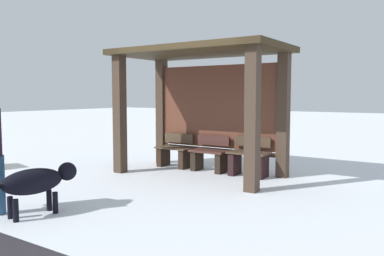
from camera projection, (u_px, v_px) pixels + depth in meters
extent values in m
plane|color=white|center=(199.00, 175.00, 7.70)|extent=(60.00, 60.00, 0.00)
cube|color=#3F2F24|center=(120.00, 114.00, 7.84)|extent=(0.20, 0.20, 2.32)
cube|color=#3F2F24|center=(252.00, 119.00, 6.25)|extent=(0.20, 0.20, 2.32)
cube|color=#3F2F24|center=(162.00, 112.00, 8.96)|extent=(0.20, 0.20, 2.32)
cube|color=#3F2F24|center=(283.00, 116.00, 7.37)|extent=(0.20, 0.20, 2.32)
cube|color=#322615|center=(199.00, 51.00, 7.50)|extent=(3.31, 1.78, 0.11)
cube|color=brown|center=(217.00, 107.00, 8.15)|extent=(2.68, 0.08, 1.69)
cube|color=#3F2F24|center=(216.00, 150.00, 8.21)|extent=(2.68, 0.06, 0.08)
cube|color=#493829|center=(174.00, 148.00, 8.46)|extent=(0.78, 0.40, 0.03)
cube|color=#493829|center=(179.00, 138.00, 8.59)|extent=(0.74, 0.04, 0.20)
cube|color=#302119|center=(185.00, 159.00, 8.32)|extent=(0.12, 0.34, 0.40)
cube|color=#302119|center=(163.00, 157.00, 8.64)|extent=(0.12, 0.34, 0.40)
cube|color=#442621|center=(209.00, 151.00, 7.97)|extent=(0.78, 0.39, 0.05)
cube|color=#442621|center=(213.00, 140.00, 8.10)|extent=(0.74, 0.04, 0.20)
cube|color=black|center=(221.00, 163.00, 7.83)|extent=(0.12, 0.33, 0.39)
cube|color=black|center=(197.00, 161.00, 8.15)|extent=(0.12, 0.33, 0.39)
cube|color=#423224|center=(248.00, 153.00, 7.49)|extent=(0.78, 0.42, 0.04)
cube|color=#423224|center=(253.00, 142.00, 7.63)|extent=(0.74, 0.04, 0.20)
cube|color=black|center=(262.00, 167.00, 7.35)|extent=(0.12, 0.36, 0.43)
cube|color=black|center=(235.00, 164.00, 7.67)|extent=(0.12, 0.36, 0.43)
ellipsoid|color=black|center=(32.00, 182.00, 5.03)|extent=(0.46, 0.83, 0.33)
sphere|color=black|center=(67.00, 171.00, 5.36)|extent=(0.25, 0.25, 0.25)
cylinder|color=black|center=(55.00, 203.00, 5.17)|extent=(0.07, 0.07, 0.28)
cylinder|color=black|center=(49.00, 200.00, 5.30)|extent=(0.07, 0.07, 0.28)
cylinder|color=black|center=(16.00, 211.00, 4.82)|extent=(0.07, 0.07, 0.28)
cylinder|color=black|center=(10.00, 208.00, 4.95)|extent=(0.07, 0.07, 0.28)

